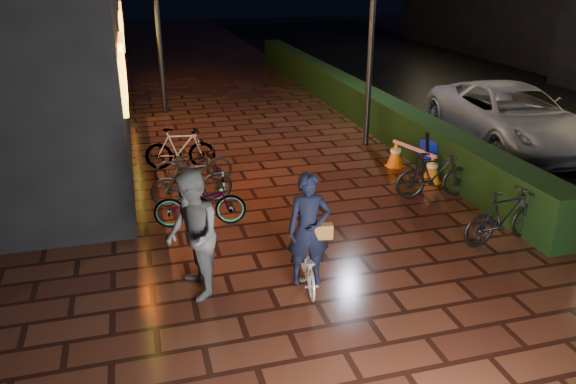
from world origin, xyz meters
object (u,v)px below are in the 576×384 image
object	(u,v)px
traffic_barrier	(413,161)
cyclist	(308,246)
bystander_person	(192,235)
van	(510,116)
cart_assembly	(431,151)

from	to	relation	value
traffic_barrier	cyclist	bearing A→B (deg)	-133.57
bystander_person	van	xyz separation A→B (m)	(8.75, 5.01, -0.17)
bystander_person	traffic_barrier	bearing A→B (deg)	117.57
cyclist	cart_assembly	distance (m)	5.46
cyclist	cart_assembly	xyz separation A→B (m)	(4.02, 3.69, -0.09)
van	cart_assembly	bearing A→B (deg)	-147.47
bystander_person	cyclist	world-z (taller)	bystander_person
cart_assembly	van	bearing A→B (deg)	26.67
traffic_barrier	cart_assembly	distance (m)	0.46
van	cart_assembly	size ratio (longest dim) A/B	4.85
bystander_person	cyclist	xyz separation A→B (m)	(1.61, -0.24, -0.27)
cyclist	traffic_barrier	xyz separation A→B (m)	(3.71, 3.90, -0.35)
traffic_barrier	cart_assembly	xyz separation A→B (m)	(0.32, -0.20, 0.27)
van	cart_assembly	xyz separation A→B (m)	(-3.11, -1.56, -0.19)
bystander_person	cyclist	bearing A→B (deg)	74.46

